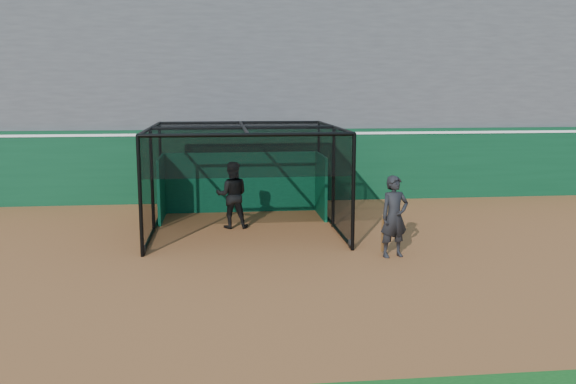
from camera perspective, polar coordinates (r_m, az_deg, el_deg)
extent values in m
plane|color=#95562B|center=(13.13, 0.66, -7.50)|extent=(120.00, 120.00, 0.00)
cube|color=#0A3A1F|center=(21.17, -2.17, 2.53)|extent=(50.00, 0.45, 2.50)
cube|color=white|center=(21.06, -2.19, 5.50)|extent=(50.00, 0.50, 0.08)
cube|color=#4C4C4F|center=(24.87, -2.89, 9.65)|extent=(50.00, 7.85, 7.75)
cube|color=#07472B|center=(19.31, -4.40, 0.92)|extent=(4.88, 0.10, 1.90)
cylinder|color=black|center=(14.87, -13.38, -5.27)|extent=(0.08, 0.22, 0.22)
cylinder|color=black|center=(15.09, 5.88, -4.84)|extent=(0.08, 0.22, 0.22)
cylinder|color=black|center=(19.46, -11.74, -1.70)|extent=(0.08, 0.22, 0.22)
cylinder|color=black|center=(19.62, 2.95, -1.41)|extent=(0.08, 0.22, 0.22)
imported|color=black|center=(17.10, -5.25, -0.28)|extent=(0.93, 0.74, 1.87)
imported|color=black|center=(14.29, 9.92, -2.28)|extent=(0.79, 0.62, 1.91)
cylinder|color=#593819|center=(14.36, 8.85, -3.85)|extent=(0.15, 0.36, 0.95)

